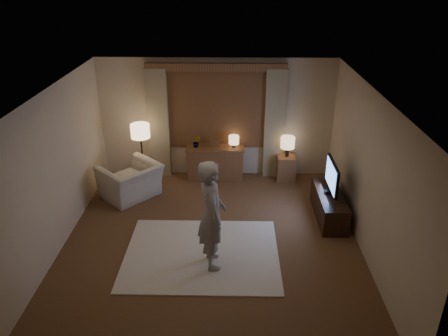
{
  "coord_description": "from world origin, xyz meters",
  "views": [
    {
      "loc": [
        0.35,
        -6.19,
        4.33
      ],
      "look_at": [
        0.2,
        0.6,
        1.14
      ],
      "focal_mm": 35.0,
      "sensor_mm": 36.0,
      "label": 1
    }
  ],
  "objects_px": {
    "side_table": "(286,168)",
    "armchair": "(131,181)",
    "sideboard": "(215,163)",
    "person": "(212,215)",
    "tv_stand": "(329,205)"
  },
  "relations": [
    {
      "from": "sideboard",
      "to": "tv_stand",
      "type": "relative_size",
      "value": 0.86
    },
    {
      "from": "side_table",
      "to": "sideboard",
      "type": "bearing_deg",
      "value": 178.15
    },
    {
      "from": "sideboard",
      "to": "person",
      "type": "bearing_deg",
      "value": -88.72
    },
    {
      "from": "sideboard",
      "to": "armchair",
      "type": "distance_m",
      "value": 1.9
    },
    {
      "from": "sideboard",
      "to": "armchair",
      "type": "xyz_separation_m",
      "value": [
        -1.67,
        -0.89,
        -0.0
      ]
    },
    {
      "from": "sideboard",
      "to": "person",
      "type": "relative_size",
      "value": 0.68
    },
    {
      "from": "sideboard",
      "to": "person",
      "type": "height_order",
      "value": "person"
    },
    {
      "from": "side_table",
      "to": "armchair",
      "type": "bearing_deg",
      "value": -165.36
    },
    {
      "from": "armchair",
      "to": "person",
      "type": "bearing_deg",
      "value": 81.26
    },
    {
      "from": "side_table",
      "to": "person",
      "type": "xyz_separation_m",
      "value": [
        -1.48,
        -3.02,
        0.62
      ]
    },
    {
      "from": "sideboard",
      "to": "tv_stand",
      "type": "bearing_deg",
      "value": -36.43
    },
    {
      "from": "side_table",
      "to": "tv_stand",
      "type": "distance_m",
      "value": 1.68
    },
    {
      "from": "sideboard",
      "to": "side_table",
      "type": "xyz_separation_m",
      "value": [
        1.54,
        -0.05,
        -0.07
      ]
    },
    {
      "from": "armchair",
      "to": "person",
      "type": "relative_size",
      "value": 0.61
    },
    {
      "from": "side_table",
      "to": "person",
      "type": "distance_m",
      "value": 3.42
    }
  ]
}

